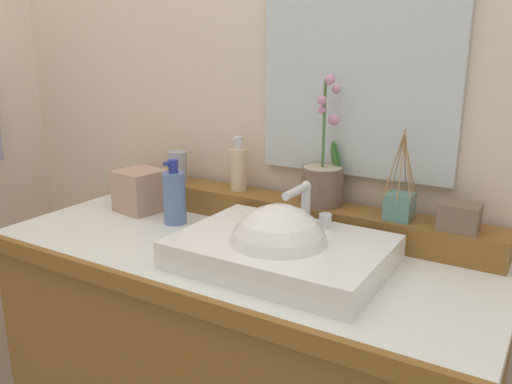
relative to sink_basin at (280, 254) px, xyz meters
name	(u,v)px	position (x,y,z in m)	size (l,w,h in m)	color
wall_back	(308,110)	(-0.15, 0.45, 0.28)	(3.09, 0.20, 2.42)	beige
back_ledge	(279,210)	(-0.15, 0.27, 0.01)	(1.24, 0.11, 0.08)	brown
sink_basin	(280,254)	(0.00, 0.00, 0.00)	(0.49, 0.35, 0.27)	white
potted_plant	(323,179)	(-0.02, 0.27, 0.12)	(0.12, 0.13, 0.36)	brown
soap_dispenser	(238,168)	(-0.30, 0.28, 0.12)	(0.05, 0.06, 0.17)	#D3B48E
tumbler_cup	(178,167)	(-0.52, 0.26, 0.10)	(0.06, 0.06, 0.10)	#9598A3
reed_diffuser	(399,205)	(0.20, 0.26, 0.09)	(0.09, 0.09, 0.23)	slate
trinket_box	(459,217)	(0.35, 0.25, 0.08)	(0.09, 0.07, 0.07)	brown
lotion_bottle	(174,196)	(-0.42, 0.11, 0.05)	(0.07, 0.07, 0.19)	#5672A8
tissue_box	(140,191)	(-0.59, 0.15, 0.03)	(0.13, 0.13, 0.13)	tan
mirror	(356,83)	(0.04, 0.34, 0.38)	(0.55, 0.02, 0.50)	silver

